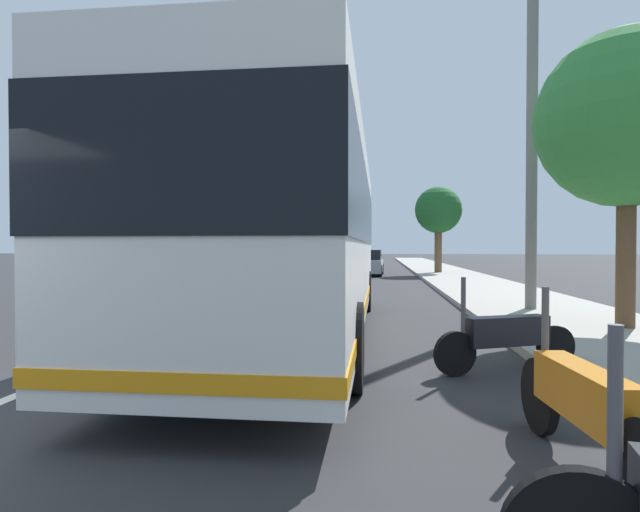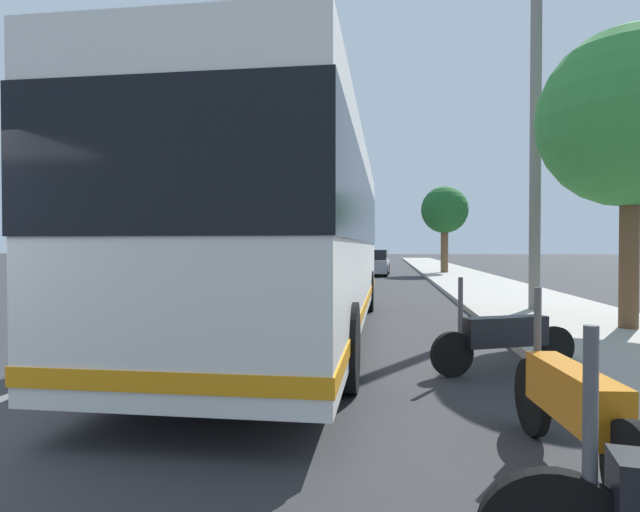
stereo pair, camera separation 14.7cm
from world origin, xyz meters
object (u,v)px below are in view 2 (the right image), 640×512
(utility_pole, at_px, (535,152))
(car_oncoming, at_px, (266,263))
(roadside_tree_mid_block, at_px, (631,119))
(car_far_distant, at_px, (357,259))
(coach_bus, at_px, (296,230))
(motorcycle_nearest_curb, at_px, (572,407))
(motorcycle_mid_row, at_px, (504,337))
(car_ahead_same_lane, at_px, (373,263))
(roadside_tree_far_block, at_px, (445,211))

(utility_pole, bearing_deg, car_oncoming, 33.88)
(roadside_tree_mid_block, bearing_deg, car_far_distant, 13.62)
(car_oncoming, height_order, car_far_distant, car_far_distant)
(coach_bus, height_order, motorcycle_nearest_curb, coach_bus)
(coach_bus, relative_size, roadside_tree_mid_block, 2.01)
(coach_bus, relative_size, car_far_distant, 2.67)
(coach_bus, bearing_deg, motorcycle_nearest_curb, -151.46)
(coach_bus, xyz_separation_m, car_oncoming, (18.55, 5.11, -1.21))
(motorcycle_mid_row, relative_size, car_ahead_same_lane, 0.49)
(car_oncoming, height_order, utility_pole, utility_pole)
(motorcycle_nearest_curb, distance_m, roadside_tree_mid_block, 7.57)
(coach_bus, relative_size, utility_pole, 1.46)
(utility_pole, bearing_deg, motorcycle_nearest_curb, 166.23)
(car_oncoming, xyz_separation_m, car_far_distant, (8.79, -4.62, 0.00))
(car_far_distant, xyz_separation_m, utility_pole, (-23.96, -5.57, 3.12))
(motorcycle_mid_row, relative_size, roadside_tree_far_block, 0.38)
(roadside_tree_far_block, distance_m, utility_pole, 17.30)
(coach_bus, distance_m, utility_pole, 6.39)
(car_ahead_same_lane, xyz_separation_m, roadside_tree_mid_block, (-18.78, -5.15, 3.24))
(car_far_distant, distance_m, utility_pole, 24.80)
(motorcycle_mid_row, xyz_separation_m, car_ahead_same_lane, (21.89, 2.31, 0.21))
(car_far_distant, bearing_deg, car_oncoming, 151.08)
(motorcycle_nearest_curb, xyz_separation_m, motorcycle_mid_row, (2.93, -0.19, -0.03))
(roadside_tree_mid_block, xyz_separation_m, utility_pole, (2.69, 0.89, -0.08))
(coach_bus, bearing_deg, car_far_distant, 0.81)
(coach_bus, relative_size, car_ahead_same_lane, 2.80)
(motorcycle_mid_row, bearing_deg, car_oncoming, -91.45)
(coach_bus, bearing_deg, roadside_tree_far_block, -13.52)
(car_ahead_same_lane, distance_m, utility_pole, 16.94)
(motorcycle_nearest_curb, distance_m, car_far_distant, 32.87)
(car_far_distant, relative_size, roadside_tree_mid_block, 0.76)
(coach_bus, relative_size, motorcycle_nearest_curb, 5.09)
(car_oncoming, distance_m, utility_pole, 18.54)
(motorcycle_nearest_curb, bearing_deg, car_oncoming, 13.72)
(motorcycle_mid_row, distance_m, car_ahead_same_lane, 22.01)
(car_far_distant, bearing_deg, motorcycle_nearest_curb, -175.21)
(motorcycle_nearest_curb, bearing_deg, car_far_distant, 1.10)
(coach_bus, xyz_separation_m, motorcycle_mid_row, (-2.42, -3.12, -1.46))
(motorcycle_nearest_curb, xyz_separation_m, utility_pole, (8.73, -2.14, 3.34))
(coach_bus, relative_size, car_oncoming, 2.60)
(car_oncoming, distance_m, roadside_tree_far_block, 10.64)
(car_far_distant, height_order, roadside_tree_far_block, roadside_tree_far_block)
(coach_bus, bearing_deg, utility_pole, -56.60)
(roadside_tree_mid_block, bearing_deg, utility_pole, 18.26)
(coach_bus, distance_m, car_far_distant, 27.37)
(motorcycle_nearest_curb, height_order, car_oncoming, car_oncoming)
(motorcycle_mid_row, xyz_separation_m, roadside_tree_mid_block, (3.11, -2.84, 3.45))
(coach_bus, height_order, car_oncoming, coach_bus)
(motorcycle_nearest_curb, height_order, utility_pole, utility_pole)
(car_ahead_same_lane, height_order, utility_pole, utility_pole)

